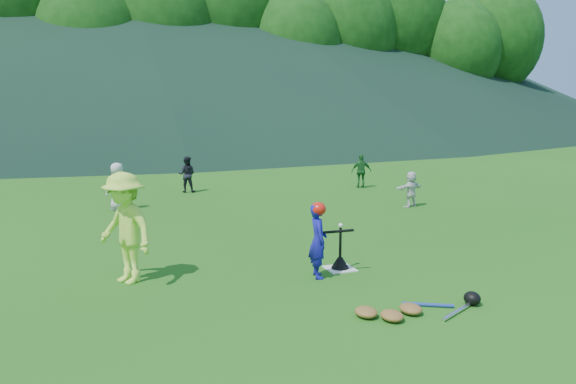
% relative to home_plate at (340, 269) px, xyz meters
% --- Properties ---
extents(ground, '(120.00, 120.00, 0.00)m').
position_rel_home_plate_xyz_m(ground, '(0.00, 0.00, -0.01)').
color(ground, '#215613').
rests_on(ground, ground).
extents(home_plate, '(0.45, 0.45, 0.02)m').
position_rel_home_plate_xyz_m(home_plate, '(0.00, 0.00, 0.00)').
color(home_plate, silver).
rests_on(home_plate, ground).
extents(baseball, '(0.08, 0.08, 0.08)m').
position_rel_home_plate_xyz_m(baseball, '(0.00, 0.00, 0.73)').
color(baseball, white).
rests_on(baseball, batting_tee).
extents(batter_child, '(0.34, 0.47, 1.17)m').
position_rel_home_plate_xyz_m(batter_child, '(-0.50, -0.25, 0.58)').
color(batter_child, '#161593').
rests_on(batter_child, ground).
extents(adult_coach, '(1.12, 1.26, 1.70)m').
position_rel_home_plate_xyz_m(adult_coach, '(-3.33, 0.51, 0.84)').
color(adult_coach, '#B7E944').
rests_on(adult_coach, ground).
extents(fielder_a, '(0.68, 0.56, 1.20)m').
position_rel_home_plate_xyz_m(fielder_a, '(-3.11, 6.46, 0.59)').
color(fielder_a, '#BABABA').
rests_on(fielder_a, ground).
extents(fielder_b, '(0.64, 0.57, 1.08)m').
position_rel_home_plate_xyz_m(fielder_b, '(-1.00, 8.63, 0.53)').
color(fielder_b, black).
rests_on(fielder_b, ground).
extents(fielder_c, '(0.67, 0.40, 1.06)m').
position_rel_home_plate_xyz_m(fielder_c, '(4.31, 7.59, 0.52)').
color(fielder_c, '#1C5D26').
rests_on(fielder_c, ground).
extents(fielder_d, '(0.90, 0.46, 0.93)m').
position_rel_home_plate_xyz_m(fielder_d, '(4.05, 4.32, 0.45)').
color(fielder_d, silver).
rests_on(fielder_d, ground).
extents(batting_tee, '(0.30, 0.30, 0.68)m').
position_rel_home_plate_xyz_m(batting_tee, '(0.00, 0.00, 0.12)').
color(batting_tee, black).
rests_on(batting_tee, home_plate).
extents(batter_gear, '(0.73, 0.26, 0.53)m').
position_rel_home_plate_xyz_m(batter_gear, '(-0.48, -0.25, 1.05)').
color(batter_gear, red).
rests_on(batter_gear, ground).
extents(equipment_pile, '(1.80, 0.72, 0.19)m').
position_rel_home_plate_xyz_m(equipment_pile, '(0.04, -2.08, 0.06)').
color(equipment_pile, olive).
rests_on(equipment_pile, ground).
extents(outfield_fence, '(70.07, 0.08, 1.33)m').
position_rel_home_plate_xyz_m(outfield_fence, '(0.00, 28.00, 0.69)').
color(outfield_fence, gray).
rests_on(outfield_fence, ground).
extents(tree_line, '(70.04, 11.40, 14.82)m').
position_rel_home_plate_xyz_m(tree_line, '(0.20, 33.83, 8.20)').
color(tree_line, '#382314').
rests_on(tree_line, ground).
extents(distant_hills, '(155.00, 140.00, 32.00)m').
position_rel_home_plate_xyz_m(distant_hills, '(-7.63, 81.81, 14.97)').
color(distant_hills, black).
rests_on(distant_hills, ground).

